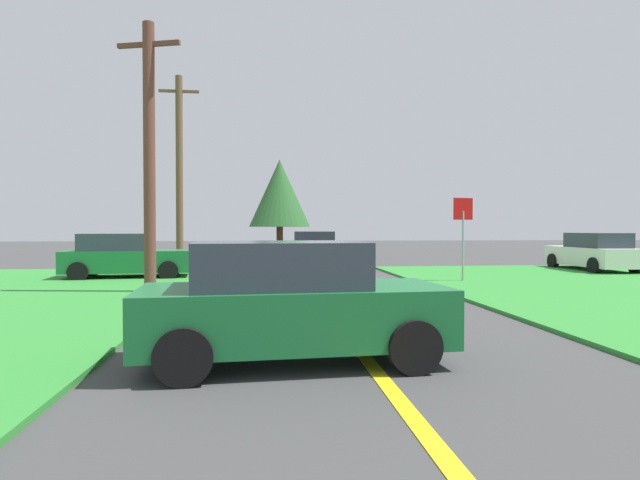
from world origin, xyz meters
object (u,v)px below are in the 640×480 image
Objects in this scene: stop_sign at (463,224)px; utility_pole_near at (149,155)px; oak_tree_left at (280,193)px; parked_car_near_building at (125,256)px; car_behind_on_main_road at (290,303)px; utility_pole_mid at (179,170)px; car_on_crossroad at (593,252)px; car_approaching_junction at (311,245)px.

utility_pole_near is at bearing -1.11° from stop_sign.
utility_pole_near reaches higher than oak_tree_left.
parked_car_near_building is 1.06× the size of car_behind_on_main_road.
utility_pole_mid is 1.29× the size of oak_tree_left.
utility_pole_near is 23.70m from oak_tree_left.
car_on_crossroad is 1.05× the size of parked_car_near_building.
utility_pole_near is at bearing -100.31° from oak_tree_left.
utility_pole_mid reaches higher than oak_tree_left.
utility_pole_mid reaches higher than car_approaching_junction.
car_approaching_junction is (7.80, 12.93, 0.00)m from parked_car_near_building.
stop_sign is at bearing -17.74° from parked_car_near_building.
utility_pole_mid is (-10.36, 7.89, 2.52)m from stop_sign.
car_on_crossroad is at bearing 18.98° from utility_pole_near.
car_on_crossroad is (7.10, 3.79, -1.16)m from stop_sign.
utility_pole_mid is at bearing 54.63° from car_approaching_junction.
utility_pole_near reaches higher than stop_sign.
oak_tree_left is (0.80, 31.04, 3.54)m from car_behind_on_main_road.
car_behind_on_main_road is at bearing -76.64° from utility_pole_mid.
stop_sign is 11.79m from parked_car_near_building.
oak_tree_left is at bearing 79.69° from utility_pole_near.
stop_sign is 0.38× the size of utility_pole_near.
car_behind_on_main_road is at bearing 90.26° from car_approaching_junction.
utility_pole_near is at bearing 77.12° from car_approaching_junction.
car_on_crossroad and car_behind_on_main_road have the same top height.
car_on_crossroad is 18.93m from car_behind_on_main_road.
stop_sign is 0.41× the size of oak_tree_left.
car_on_crossroad is 21.83m from oak_tree_left.
car_behind_on_main_road is (-13.28, -13.49, -0.00)m from car_on_crossroad.
parked_car_near_building and car_behind_on_main_road have the same top height.
car_approaching_junction is at bearing 44.68° from car_on_crossroad.
utility_pole_near is (1.82, -4.55, 2.99)m from parked_car_near_building.
utility_pole_near is at bearing 111.17° from car_on_crossroad.
stop_sign is at bearing 109.24° from car_approaching_junction.
car_approaching_junction is 7.04m from oak_tree_left.
car_on_crossroad is 18.31m from utility_pole_mid.
car_on_crossroad and car_approaching_junction have the same top height.
car_approaching_junction is at bearing 53.88° from parked_car_near_building.
car_behind_on_main_road is 18.45m from utility_pole_mid.
stop_sign is 0.61× the size of car_approaching_junction.
utility_pole_mid is (-17.46, 4.10, 3.67)m from car_on_crossroad.
parked_car_near_building is 20.03m from oak_tree_left.
utility_pole_near is 9.91m from utility_pole_mid.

